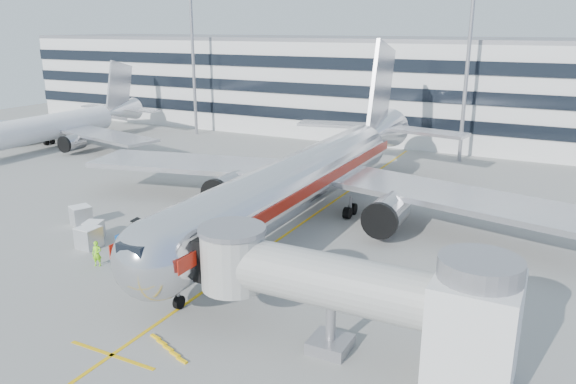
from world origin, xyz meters
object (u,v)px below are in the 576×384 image
at_px(baggage_tug, 132,249).
at_px(ramp_worker, 97,254).
at_px(cargo_container_left, 94,230).
at_px(cargo_container_front, 89,237).
at_px(belt_loader, 151,237).
at_px(main_jet, 310,175).
at_px(cargo_container_right, 81,215).

bearing_deg(baggage_tug, ramp_worker, -125.70).
distance_m(cargo_container_left, cargo_container_front, 2.04).
bearing_deg(belt_loader, ramp_worker, -95.59).
bearing_deg(cargo_container_front, main_jet, 48.73).
xyz_separation_m(main_jet, cargo_container_right, (-17.74, -11.05, -3.36)).
distance_m(main_jet, baggage_tug, 17.40).
bearing_deg(belt_loader, baggage_tug, -73.10).
bearing_deg(cargo_container_front, baggage_tug, -3.35).
relative_size(main_jet, cargo_container_front, 29.12).
relative_size(cargo_container_front, ramp_worker, 0.89).
xyz_separation_m(cargo_container_front, ramp_worker, (3.34, -2.41, 0.10)).
xyz_separation_m(main_jet, cargo_container_left, (-14.12, -13.08, -3.47)).
bearing_deg(baggage_tug, cargo_container_front, 176.65).
xyz_separation_m(belt_loader, cargo_container_front, (-3.87, -3.00, 0.31)).
xyz_separation_m(cargo_container_left, cargo_container_front, (1.17, -1.67, 0.12)).
distance_m(main_jet, cargo_container_front, 19.92).
bearing_deg(cargo_container_left, cargo_container_front, -55.12).
relative_size(cargo_container_left, cargo_container_front, 1.04).
xyz_separation_m(cargo_container_left, ramp_worker, (4.51, -4.09, 0.22)).
relative_size(baggage_tug, cargo_container_front, 1.57).
bearing_deg(cargo_container_front, ramp_worker, -35.84).
xyz_separation_m(baggage_tug, ramp_worker, (-1.53, -2.13, 0.09)).
relative_size(main_jet, cargo_container_right, 23.49).
bearing_deg(main_jet, ramp_worker, -119.24).
distance_m(belt_loader, baggage_tug, 3.45).
bearing_deg(main_jet, cargo_container_right, -148.09).
bearing_deg(belt_loader, cargo_container_front, -142.21).
relative_size(main_jet, belt_loader, 11.96).
bearing_deg(ramp_worker, belt_loader, 61.01).
distance_m(cargo_container_right, cargo_container_front, 6.06).
bearing_deg(ramp_worker, cargo_container_front, 120.76).
xyz_separation_m(main_jet, baggage_tug, (-8.08, -15.04, -3.35)).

